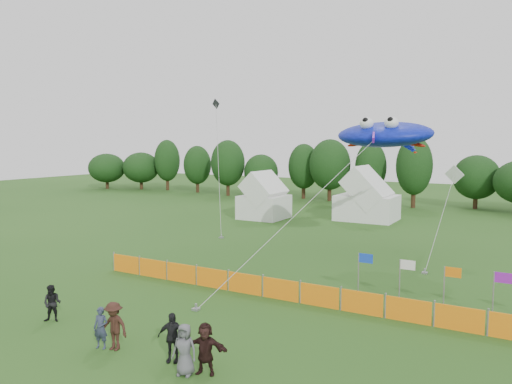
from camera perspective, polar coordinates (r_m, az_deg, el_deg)
The scene contains 15 objects.
ground at distance 19.67m, azimuth -9.10°, elevation -16.84°, with size 160.00×160.00×0.00m, color #234C16.
treeline at distance 59.92m, azimuth 20.25°, elevation 2.21°, with size 104.57×8.78×8.36m.
tent_left at distance 48.99m, azimuth 0.93°, elevation -0.86°, with size 4.22×4.22×3.72m.
tent_right at distance 49.10m, azimuth 12.58°, elevation -0.85°, with size 5.58×4.47×3.94m.
barrier_fence at distance 24.32m, azimuth 2.80°, elevation -11.05°, with size 21.90×0.06×1.00m.
flag_row at distance 24.13m, azimuth 21.04°, elevation -9.37°, with size 8.73×0.34×2.15m.
spectator_a at distance 19.69m, azimuth -17.31°, elevation -14.61°, with size 0.56×0.37×1.54m, color #2C334A.
spectator_b at distance 23.06m, azimuth -22.26°, elevation -11.70°, with size 0.76×0.59×1.56m, color black.
spectator_c at distance 19.39m, azimuth -15.94°, elevation -14.51°, with size 1.15×0.66×1.78m, color #331B14.
spectator_d at distance 18.02m, azimuth -9.58°, elevation -16.04°, with size 1.01×0.42×1.73m, color black.
spectator_e at distance 17.06m, azimuth -8.16°, elevation -17.39°, with size 0.83×0.54×1.69m, color #535359.
spectator_f at distance 17.03m, azimuth -5.83°, elevation -17.37°, with size 1.59×0.51×1.71m, color black.
stingray_kite at distance 34.05m, azimuth 14.73°, elevation 6.33°, with size 7.67×23.38×9.14m.
small_kite_white at distance 34.01m, azimuth 21.07°, elevation -0.48°, with size 1.37×6.16×6.04m.
small_kite_dark at distance 41.90m, azimuth -4.37°, elevation 4.37°, with size 3.95×4.59×11.27m.
Camera 1 is at (11.48, -14.08, 7.54)m, focal length 35.00 mm.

